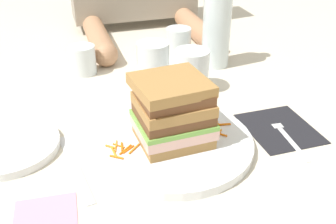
{
  "coord_description": "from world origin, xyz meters",
  "views": [
    {
      "loc": [
        -0.2,
        -0.58,
        0.42
      ],
      "look_at": [
        -0.01,
        0.02,
        0.06
      ],
      "focal_mm": 43.15,
      "sensor_mm": 36.0,
      "label": 1
    }
  ],
  "objects_px": {
    "napkin_pink": "(45,220)",
    "water_bottle": "(217,22)",
    "main_plate": "(173,143)",
    "knife": "(76,169)",
    "sandwich": "(173,111)",
    "fork": "(285,133)",
    "juice_glass": "(192,73)",
    "empty_tumbler_2": "(178,43)",
    "napkin_dark": "(280,128)",
    "empty_tumbler_1": "(153,62)",
    "empty_tumbler_0": "(83,60)",
    "side_plate": "(7,146)"
  },
  "relations": [
    {
      "from": "napkin_pink",
      "to": "water_bottle",
      "type": "bearing_deg",
      "value": 44.94
    },
    {
      "from": "main_plate",
      "to": "knife",
      "type": "xyz_separation_m",
      "value": [
        -0.17,
        -0.02,
        -0.01
      ]
    },
    {
      "from": "sandwich",
      "to": "fork",
      "type": "bearing_deg",
      "value": -6.48
    },
    {
      "from": "juice_glass",
      "to": "empty_tumbler_2",
      "type": "bearing_deg",
      "value": 80.25
    },
    {
      "from": "napkin_dark",
      "to": "empty_tumbler_1",
      "type": "relative_size",
      "value": 1.57
    },
    {
      "from": "main_plate",
      "to": "empty_tumbler_2",
      "type": "relative_size",
      "value": 3.64
    },
    {
      "from": "empty_tumbler_0",
      "to": "empty_tumbler_2",
      "type": "bearing_deg",
      "value": 7.33
    },
    {
      "from": "juice_glass",
      "to": "napkin_pink",
      "type": "bearing_deg",
      "value": -136.02
    },
    {
      "from": "knife",
      "to": "empty_tumbler_1",
      "type": "xyz_separation_m",
      "value": [
        0.21,
        0.29,
        0.05
      ]
    },
    {
      "from": "sandwich",
      "to": "empty_tumbler_2",
      "type": "relative_size",
      "value": 1.73
    },
    {
      "from": "napkin_dark",
      "to": "napkin_pink",
      "type": "relative_size",
      "value": 1.51
    },
    {
      "from": "main_plate",
      "to": "empty_tumbler_2",
      "type": "bearing_deg",
      "value": 70.55
    },
    {
      "from": "fork",
      "to": "empty_tumbler_1",
      "type": "relative_size",
      "value": 1.78
    },
    {
      "from": "fork",
      "to": "empty_tumbler_1",
      "type": "distance_m",
      "value": 0.35
    },
    {
      "from": "sandwich",
      "to": "knife",
      "type": "xyz_separation_m",
      "value": [
        -0.17,
        -0.02,
        -0.07
      ]
    },
    {
      "from": "sandwich",
      "to": "water_bottle",
      "type": "xyz_separation_m",
      "value": [
        0.22,
        0.32,
        0.04
      ]
    },
    {
      "from": "fork",
      "to": "empty_tumbler_0",
      "type": "relative_size",
      "value": 2.37
    },
    {
      "from": "fork",
      "to": "sandwich",
      "type": "bearing_deg",
      "value": 173.52
    },
    {
      "from": "main_plate",
      "to": "napkin_dark",
      "type": "distance_m",
      "value": 0.22
    },
    {
      "from": "main_plate",
      "to": "empty_tumbler_1",
      "type": "height_order",
      "value": "empty_tumbler_1"
    },
    {
      "from": "fork",
      "to": "empty_tumbler_0",
      "type": "xyz_separation_m",
      "value": [
        -0.33,
        0.39,
        0.03
      ]
    },
    {
      "from": "main_plate",
      "to": "juice_glass",
      "type": "distance_m",
      "value": 0.23
    },
    {
      "from": "napkin_pink",
      "to": "main_plate",
      "type": "bearing_deg",
      "value": 27.68
    },
    {
      "from": "empty_tumbler_1",
      "to": "napkin_pink",
      "type": "relative_size",
      "value": 0.96
    },
    {
      "from": "empty_tumbler_1",
      "to": "water_bottle",
      "type": "bearing_deg",
      "value": 13.78
    },
    {
      "from": "empty_tumbler_0",
      "to": "napkin_pink",
      "type": "xyz_separation_m",
      "value": [
        -0.11,
        -0.49,
        -0.03
      ]
    },
    {
      "from": "sandwich",
      "to": "napkin_pink",
      "type": "xyz_separation_m",
      "value": [
        -0.23,
        -0.12,
        -0.07
      ]
    },
    {
      "from": "fork",
      "to": "empty_tumbler_2",
      "type": "bearing_deg",
      "value": 99.7
    },
    {
      "from": "empty_tumbler_2",
      "to": "water_bottle",
      "type": "bearing_deg",
      "value": -47.88
    },
    {
      "from": "empty_tumbler_1",
      "to": "empty_tumbler_2",
      "type": "bearing_deg",
      "value": 50.1
    },
    {
      "from": "side_plate",
      "to": "napkin_pink",
      "type": "height_order",
      "value": "side_plate"
    },
    {
      "from": "empty_tumbler_2",
      "to": "side_plate",
      "type": "bearing_deg",
      "value": -142.84
    },
    {
      "from": "sandwich",
      "to": "knife",
      "type": "height_order",
      "value": "sandwich"
    },
    {
      "from": "main_plate",
      "to": "knife",
      "type": "distance_m",
      "value": 0.17
    },
    {
      "from": "napkin_dark",
      "to": "knife",
      "type": "distance_m",
      "value": 0.39
    },
    {
      "from": "empty_tumbler_0",
      "to": "empty_tumbler_2",
      "type": "xyz_separation_m",
      "value": [
        0.26,
        0.03,
        0.0
      ]
    },
    {
      "from": "water_bottle",
      "to": "empty_tumbler_2",
      "type": "height_order",
      "value": "water_bottle"
    },
    {
      "from": "sandwich",
      "to": "empty_tumbler_1",
      "type": "distance_m",
      "value": 0.28
    },
    {
      "from": "water_bottle",
      "to": "side_plate",
      "type": "distance_m",
      "value": 0.57
    },
    {
      "from": "empty_tumbler_0",
      "to": "side_plate",
      "type": "height_order",
      "value": "empty_tumbler_0"
    },
    {
      "from": "empty_tumbler_1",
      "to": "napkin_pink",
      "type": "bearing_deg",
      "value": -123.79
    },
    {
      "from": "water_bottle",
      "to": "napkin_dark",
      "type": "bearing_deg",
      "value": -89.65
    },
    {
      "from": "knife",
      "to": "empty_tumbler_0",
      "type": "bearing_deg",
      "value": 81.31
    },
    {
      "from": "main_plate",
      "to": "empty_tumbler_0",
      "type": "distance_m",
      "value": 0.39
    },
    {
      "from": "side_plate",
      "to": "empty_tumbler_2",
      "type": "bearing_deg",
      "value": 37.16
    },
    {
      "from": "main_plate",
      "to": "empty_tumbler_0",
      "type": "xyz_separation_m",
      "value": [
        -0.12,
        0.37,
        0.03
      ]
    },
    {
      "from": "water_bottle",
      "to": "napkin_pink",
      "type": "xyz_separation_m",
      "value": [
        -0.44,
        -0.44,
        -0.11
      ]
    },
    {
      "from": "side_plate",
      "to": "empty_tumbler_1",
      "type": "bearing_deg",
      "value": 31.74
    },
    {
      "from": "napkin_dark",
      "to": "water_bottle",
      "type": "distance_m",
      "value": 0.34
    },
    {
      "from": "knife",
      "to": "side_plate",
      "type": "height_order",
      "value": "side_plate"
    }
  ]
}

